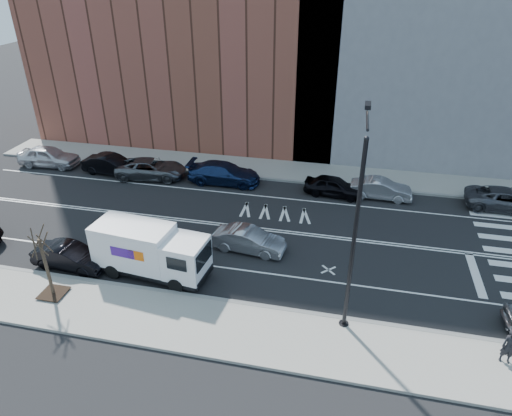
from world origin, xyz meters
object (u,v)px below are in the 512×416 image
at_px(far_parked_b, 112,165).
at_px(driving_sedan, 249,240).
at_px(fedex_van, 150,251).
at_px(far_parked_a, 49,156).
at_px(pedestrian, 509,346).

xyz_separation_m(far_parked_b, driving_sedan, (12.62, -7.89, -0.06)).
distance_m(fedex_van, far_parked_a, 17.89).
distance_m(far_parked_a, far_parked_b, 5.61).
height_order(far_parked_b, driving_sedan, far_parked_b).
relative_size(far_parked_a, far_parked_b, 1.06).
distance_m(fedex_van, driving_sedan, 5.56).
bearing_deg(driving_sedan, pedestrian, -109.65).
height_order(fedex_van, far_parked_b, fedex_van).
height_order(far_parked_a, far_parked_b, far_parked_a).
height_order(fedex_van, pedestrian, fedex_van).
bearing_deg(driving_sedan, far_parked_b, 63.93).
bearing_deg(far_parked_a, driving_sedan, -116.32).
bearing_deg(fedex_van, far_parked_b, 132.17).
bearing_deg(driving_sedan, far_parked_a, 71.75).
height_order(far_parked_a, pedestrian, pedestrian).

